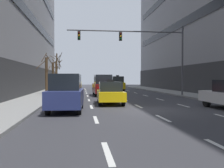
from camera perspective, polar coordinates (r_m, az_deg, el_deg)
ground_plane at (r=14.70m, az=7.75°, el=-5.87°), size 120.00×120.00×0.00m
sidewalk_left at (r=14.77m, az=-22.84°, el=-5.66°), size 3.16×80.00×0.14m
lane_stripe_l1_s2 at (r=6.40m, az=-1.03°, el=-15.30°), size 0.16×2.00×0.01m
lane_stripe_l1_s3 at (r=11.27m, az=-3.69°, el=-8.04°), size 0.16×2.00×0.01m
lane_stripe_l1_s4 at (r=16.22m, az=-4.71°, el=-5.18°), size 0.16×2.00×0.01m
lane_stripe_l1_s5 at (r=21.19m, az=-5.24°, el=-3.65°), size 0.16×2.00×0.01m
lane_stripe_l1_s6 at (r=26.17m, az=-5.57°, el=-2.71°), size 0.16×2.00×0.01m
lane_stripe_l1_s7 at (r=31.16m, az=-5.80°, el=-2.07°), size 0.16×2.00×0.01m
lane_stripe_l1_s8 at (r=36.15m, az=-5.96°, el=-1.60°), size 0.16×2.00×0.01m
lane_stripe_l1_s9 at (r=41.15m, az=-6.09°, el=-1.25°), size 0.16×2.00×0.01m
lane_stripe_l1_s10 at (r=46.14m, az=-6.18°, el=-0.98°), size 0.16×2.00×0.01m
lane_stripe_l2_s3 at (r=11.85m, az=11.47°, el=-7.60°), size 0.16×2.00×0.01m
lane_stripe_l2_s4 at (r=16.63m, az=5.99°, el=-5.02°), size 0.16×2.00×0.01m
lane_stripe_l2_s5 at (r=21.50m, az=2.99°, el=-3.58°), size 0.16×2.00×0.01m
lane_stripe_l2_s6 at (r=26.43m, az=1.11°, el=-2.67°), size 0.16×2.00×0.01m
lane_stripe_l2_s7 at (r=31.38m, az=-0.17°, el=-2.04°), size 0.16×2.00×0.01m
lane_stripe_l2_s8 at (r=36.34m, az=-1.11°, el=-1.58°), size 0.16×2.00×0.01m
lane_stripe_l2_s9 at (r=41.31m, az=-1.82°, el=-1.24°), size 0.16×2.00×0.01m
lane_stripe_l2_s10 at (r=46.29m, az=-2.37°, el=-0.96°), size 0.16×2.00×0.01m
lane_stripe_l3_s4 at (r=17.57m, az=15.84°, el=-4.72°), size 0.16×2.00×0.01m
lane_stripe_l3_s5 at (r=22.24m, az=10.83°, el=-3.44°), size 0.16×2.00×0.01m
lane_stripe_l3_s6 at (r=27.03m, az=7.59°, el=-2.59°), size 0.16×2.00×0.01m
lane_stripe_l3_s7 at (r=31.89m, az=5.33°, el=-1.99°), size 0.16×2.00×0.01m
lane_stripe_l3_s8 at (r=36.78m, az=3.67°, el=-1.55°), size 0.16×2.00×0.01m
lane_stripe_l3_s9 at (r=41.70m, az=2.40°, el=-1.21°), size 0.16×2.00×0.01m
lane_stripe_l3_s10 at (r=46.64m, az=1.40°, el=-0.95°), size 0.16×2.00×0.01m
taxi_driving_0 at (r=17.79m, az=-0.40°, el=-2.08°), size 1.91×4.28×1.76m
car_driving_1 at (r=26.31m, az=-2.12°, el=-0.30°), size 2.00×4.59×2.20m
car_driving_2 at (r=14.13m, az=-10.37°, el=-1.98°), size 1.97×4.35×2.07m
taxi_driving_3 at (r=43.76m, az=-8.21°, el=0.29°), size 1.99×4.50×2.33m
car_driving_4 at (r=20.69m, az=-9.70°, el=-0.94°), size 1.80×4.28×2.07m
taxi_driving_5 at (r=37.13m, az=1.26°, el=0.10°), size 2.01×4.44×2.29m
traffic_signal_0 at (r=25.59m, az=7.20°, el=8.74°), size 11.73×0.35×6.99m
street_tree_0 at (r=33.96m, az=-13.19°, el=1.86°), size 1.61×1.84×4.80m
street_tree_1 at (r=39.25m, az=-12.39°, el=3.11°), size 1.82×1.83×5.66m
street_tree_2 at (r=27.80m, az=-14.66°, el=2.05°), size 2.05×2.05×4.47m
street_tree_3 at (r=37.78m, az=-12.56°, el=2.19°), size 1.55×1.73×4.93m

